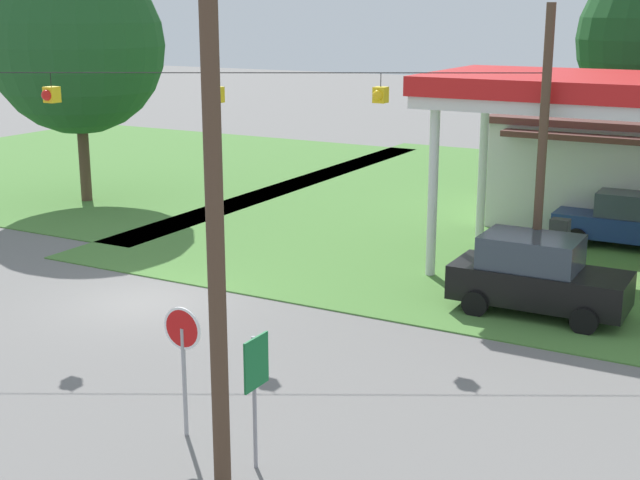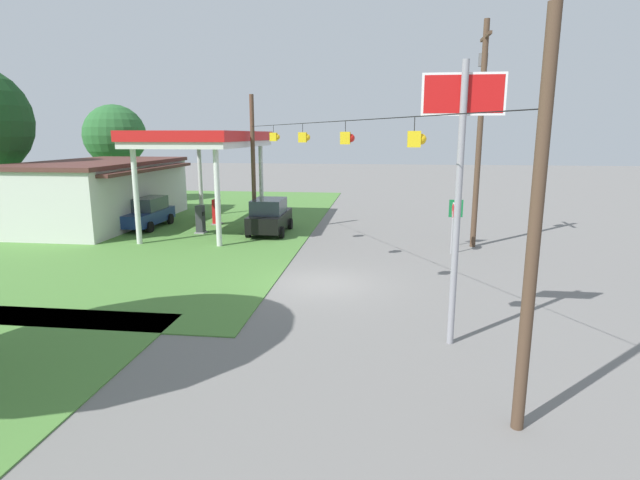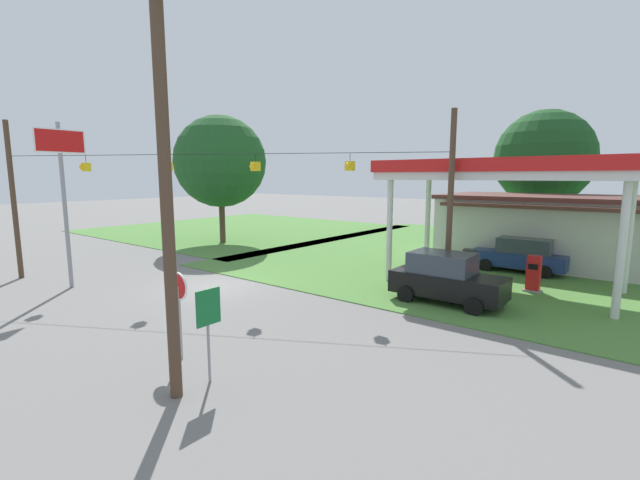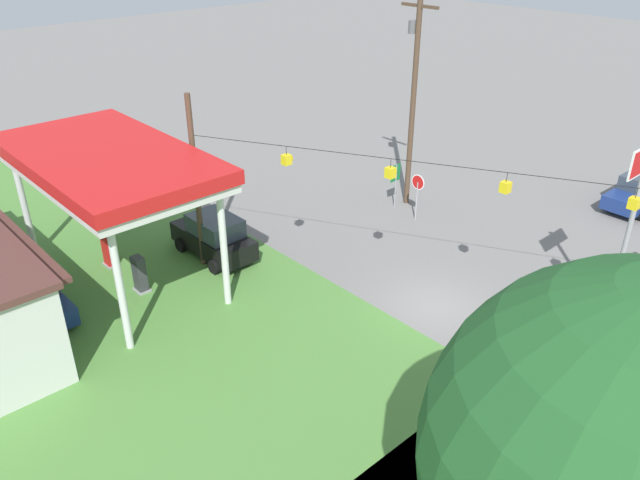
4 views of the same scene
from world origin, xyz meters
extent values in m
plane|color=slate|center=(0.00, 0.00, 0.00)|extent=(160.00, 160.00, 0.00)
cube|color=silver|center=(10.42, 8.18, 5.13)|extent=(10.45, 5.54, 0.35)
cube|color=red|center=(10.42, 8.18, 5.58)|extent=(10.65, 5.74, 0.55)
cylinder|color=silver|center=(5.80, 6.01, 2.48)|extent=(0.28, 0.28, 4.95)
cylinder|color=silver|center=(15.05, 6.01, 2.48)|extent=(0.28, 0.28, 4.95)
cylinder|color=silver|center=(5.80, 10.35, 2.48)|extent=(0.28, 0.28, 4.95)
cylinder|color=silver|center=(15.05, 10.35, 2.48)|extent=(0.28, 0.28, 4.95)
cube|color=#512D28|center=(11.54, 12.20, 3.53)|extent=(11.37, 0.70, 0.20)
cube|color=gray|center=(8.99, 8.18, 0.06)|extent=(0.71, 0.56, 0.12)
cube|color=#333338|center=(8.99, 8.18, 0.88)|extent=(0.55, 0.40, 1.53)
cube|color=black|center=(8.99, 7.97, 1.19)|extent=(0.39, 0.03, 0.24)
cube|color=gray|center=(11.85, 8.18, 0.06)|extent=(0.71, 0.56, 0.12)
cube|color=red|center=(11.85, 8.18, 0.88)|extent=(0.55, 0.40, 1.53)
cube|color=black|center=(11.85, 7.97, 1.19)|extent=(0.39, 0.03, 0.24)
cube|color=black|center=(9.53, 4.19, 0.79)|extent=(4.46, 1.89, 0.89)
cube|color=#333D47|center=(9.26, 4.19, 1.65)|extent=(2.46, 1.72, 0.83)
cylinder|color=black|center=(10.90, 5.15, 0.34)|extent=(0.68, 0.23, 0.68)
cylinder|color=black|center=(10.91, 3.26, 0.34)|extent=(0.68, 0.23, 0.68)
cylinder|color=black|center=(8.14, 5.12, 0.34)|extent=(0.68, 0.23, 0.68)
cylinder|color=black|center=(8.16, 3.23, 0.34)|extent=(0.68, 0.23, 0.68)
cube|color=navy|center=(10.28, 12.18, 0.71)|extent=(4.72, 1.89, 0.75)
cube|color=#333D47|center=(10.56, 12.18, 1.48)|extent=(2.60, 1.72, 0.79)
cylinder|color=black|center=(8.82, 11.22, 0.34)|extent=(0.68, 0.23, 0.68)
cylinder|color=black|center=(8.81, 13.11, 0.34)|extent=(0.68, 0.23, 0.68)
cylinder|color=black|center=(11.74, 11.25, 0.34)|extent=(0.68, 0.23, 0.68)
cube|color=navy|center=(-1.27, -15.85, 0.71)|extent=(1.91, 5.12, 0.73)
cylinder|color=black|center=(-0.31, -14.28, 0.34)|extent=(0.23, 0.68, 0.68)
cylinder|color=black|center=(-0.35, -17.44, 0.34)|extent=(0.23, 0.68, 0.68)
cylinder|color=#99999E|center=(5.71, -5.63, 1.05)|extent=(0.08, 0.08, 2.10)
cylinder|color=white|center=(5.71, -5.63, 2.10)|extent=(0.80, 0.03, 0.80)
cylinder|color=red|center=(5.71, -5.63, 2.10)|extent=(0.70, 0.03, 0.70)
cylinder|color=gray|center=(-5.15, -4.21, 3.74)|extent=(0.18, 0.18, 7.48)
cylinder|color=gray|center=(7.49, -6.01, 1.20)|extent=(0.07, 0.07, 2.40)
cube|color=#146B33|center=(7.54, -6.01, 1.95)|extent=(0.04, 0.70, 0.90)
cylinder|color=#4C3828|center=(7.45, -6.94, 5.50)|extent=(0.28, 0.28, 11.00)
cube|color=#4C3828|center=(7.45, -6.94, 10.20)|extent=(2.20, 0.14, 0.14)
cylinder|color=#59595B|center=(7.80, -6.94, 9.20)|extent=(0.44, 0.44, 0.60)
cylinder|color=#4C3828|center=(9.16, 5.00, 3.91)|extent=(0.24, 0.24, 7.82)
cylinder|color=black|center=(0.00, 0.00, 6.10)|extent=(18.34, 10.02, 0.02)
cylinder|color=black|center=(-5.50, -3.00, 5.92)|extent=(0.02, 0.02, 0.35)
cube|color=yellow|center=(-5.50, -3.00, 5.55)|extent=(0.32, 0.32, 0.40)
sphere|color=yellow|center=(-5.50, -3.17, 5.55)|extent=(0.28, 0.28, 0.28)
cylinder|color=black|center=(-1.83, -1.00, 5.92)|extent=(0.02, 0.02, 0.35)
cube|color=yellow|center=(-1.83, -1.00, 5.55)|extent=(0.32, 0.32, 0.40)
sphere|color=red|center=(-1.83, -1.17, 5.55)|extent=(0.28, 0.28, 0.28)
cylinder|color=black|center=(1.83, 1.00, 5.92)|extent=(0.02, 0.02, 0.35)
cube|color=yellow|center=(1.83, 1.00, 5.55)|extent=(0.32, 0.32, 0.40)
sphere|color=yellow|center=(1.83, 0.83, 5.55)|extent=(0.28, 0.28, 0.28)
cylinder|color=black|center=(5.50, 3.00, 5.92)|extent=(0.02, 0.02, 0.35)
cube|color=yellow|center=(5.50, 3.00, 5.55)|extent=(0.32, 0.32, 0.40)
sphere|color=yellow|center=(5.50, 2.83, 5.55)|extent=(0.28, 0.28, 0.28)
sphere|color=#1E5123|center=(-10.49, 8.94, 6.23)|extent=(6.91, 6.91, 6.91)
camera|label=1|loc=(15.20, -17.61, 7.69)|focal=50.00mm
camera|label=2|loc=(-18.43, -2.24, 5.66)|focal=28.00mm
camera|label=3|loc=(15.91, -12.21, 5.10)|focal=24.00mm
camera|label=4|loc=(-12.48, 17.54, 14.24)|focal=35.00mm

